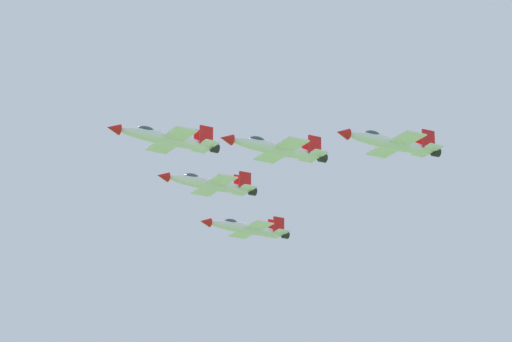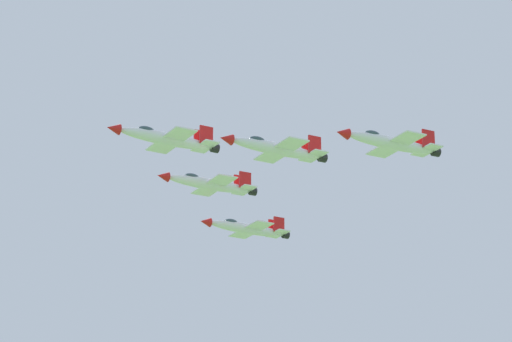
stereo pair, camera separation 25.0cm
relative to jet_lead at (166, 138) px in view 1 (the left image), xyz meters
The scene contains 5 objects.
jet_lead is the anchor object (origin of this frame).
jet_left_wingman 17.95m from the jet_lead, 70.53° to the right, with size 17.07×11.96×3.94m.
jet_right_wingman 17.79m from the jet_lead, 10.19° to the left, with size 16.83×12.10×3.91m.
jet_left_outer 35.55m from the jet_lead, 70.53° to the right, with size 16.88×12.02×3.91m.
jet_right_outer 35.70m from the jet_lead, 10.19° to the left, with size 16.69×11.58×3.85m.
Camera 1 is at (-166.52, -94.94, 23.50)m, focal length 84.57 mm.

